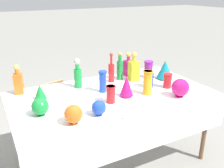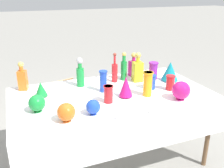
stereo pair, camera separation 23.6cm
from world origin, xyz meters
name	(u,v)px [view 2 (the right image)]	position (x,y,z in m)	size (l,w,h in m)	color
ground_plane	(112,159)	(0.00, 0.00, 0.00)	(40.00, 40.00, 0.00)	gray
display_table	(113,100)	(0.00, -0.04, 0.71)	(1.89, 1.08, 0.76)	white
tall_bottle_0	(115,71)	(0.15, 0.30, 0.88)	(0.06, 0.06, 0.32)	red
tall_bottle_1	(80,74)	(-0.22, 0.31, 0.89)	(0.08, 0.08, 0.30)	#198C38
tall_bottle_2	(124,68)	(0.27, 0.32, 0.89)	(0.07, 0.07, 0.31)	#198C38
square_decanter_0	(133,66)	(0.42, 0.40, 0.87)	(0.10, 0.10, 0.27)	#C61972
square_decanter_1	(22,78)	(-0.78, 0.43, 0.88)	(0.10, 0.10, 0.29)	orange
square_decanter_2	(138,70)	(0.39, 0.22, 0.89)	(0.11, 0.11, 0.32)	yellow
slender_vase_0	(108,93)	(-0.10, -0.17, 0.84)	(0.09, 0.09, 0.16)	red
slender_vase_1	(151,81)	(0.41, -0.02, 0.84)	(0.10, 0.10, 0.14)	blue
slender_vase_2	(170,82)	(0.57, -0.12, 0.84)	(0.09, 0.09, 0.15)	red
slender_vase_3	(153,70)	(0.58, 0.22, 0.86)	(0.11, 0.11, 0.19)	purple
slender_vase_4	(148,83)	(0.29, -0.16, 0.88)	(0.10, 0.10, 0.23)	orange
slender_vase_5	(103,81)	(-0.06, 0.08, 0.87)	(0.08, 0.08, 0.21)	blue
fluted_vase_0	(126,86)	(0.09, -0.12, 0.86)	(0.13, 0.13, 0.20)	#C61972
fluted_vase_1	(41,89)	(-0.64, 0.18, 0.84)	(0.11, 0.11, 0.14)	#198C38
fluted_vase_2	(170,71)	(0.72, 0.10, 0.87)	(0.18, 0.18, 0.21)	teal
round_bowl_0	(37,103)	(-0.70, -0.12, 0.84)	(0.14, 0.14, 0.15)	#198C38
round_bowl_1	(181,90)	(0.53, -0.35, 0.85)	(0.16, 0.16, 0.17)	#C61972
round_bowl_2	(66,112)	(-0.52, -0.37, 0.84)	(0.14, 0.14, 0.15)	orange
round_bowl_3	(93,107)	(-0.29, -0.33, 0.83)	(0.12, 0.12, 0.13)	blue
price_tag_left	(54,127)	(-0.62, -0.45, 0.78)	(0.06, 0.01, 0.04)	white
price_tag_center	(120,117)	(-0.13, -0.49, 0.78)	(0.06, 0.01, 0.04)	white
price_tag_right	(151,111)	(0.15, -0.48, 0.78)	(0.05, 0.01, 0.03)	white
cardboard_box_behind_left	(63,100)	(-0.26, 1.26, 0.20)	(0.51, 0.42, 0.48)	tan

